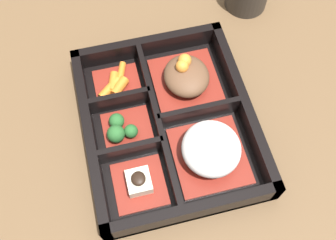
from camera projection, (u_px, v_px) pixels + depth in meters
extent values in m
plane|color=brown|center=(168.00, 127.00, 0.61)|extent=(3.00, 3.00, 0.00)
cube|color=black|center=(168.00, 126.00, 0.60)|extent=(0.29, 0.25, 0.01)
cube|color=black|center=(91.00, 138.00, 0.58)|extent=(0.29, 0.01, 0.04)
cube|color=black|center=(242.00, 105.00, 0.60)|extent=(0.29, 0.01, 0.04)
cube|color=black|center=(148.00, 48.00, 0.65)|extent=(0.01, 0.25, 0.04)
cube|color=black|center=(193.00, 211.00, 0.53)|extent=(0.01, 0.25, 0.04)
cube|color=black|center=(158.00, 123.00, 0.59)|extent=(0.27, 0.01, 0.04)
cube|color=black|center=(121.00, 102.00, 0.60)|extent=(0.01, 0.09, 0.04)
cube|color=black|center=(132.00, 151.00, 0.57)|extent=(0.01, 0.09, 0.04)
cube|color=black|center=(198.00, 114.00, 0.59)|extent=(0.01, 0.13, 0.04)
cube|color=maroon|center=(186.00, 82.00, 0.63)|extent=(0.11, 0.10, 0.01)
ellipsoid|color=brown|center=(186.00, 76.00, 0.62)|extent=(0.08, 0.07, 0.03)
sphere|color=orange|center=(182.00, 66.00, 0.60)|extent=(0.02, 0.02, 0.02)
sphere|color=orange|center=(185.00, 60.00, 0.61)|extent=(0.02, 0.02, 0.02)
cube|color=maroon|center=(209.00, 156.00, 0.57)|extent=(0.11, 0.10, 0.01)
ellipsoid|color=silver|center=(211.00, 149.00, 0.55)|extent=(0.09, 0.08, 0.05)
cube|color=maroon|center=(117.00, 83.00, 0.63)|extent=(0.06, 0.07, 0.01)
cylinder|color=orange|center=(121.00, 75.00, 0.63)|extent=(0.05, 0.03, 0.01)
cylinder|color=orange|center=(113.00, 82.00, 0.62)|extent=(0.04, 0.02, 0.01)
cylinder|color=orange|center=(120.00, 87.00, 0.62)|extent=(0.03, 0.03, 0.02)
cylinder|color=orange|center=(110.00, 88.00, 0.61)|extent=(0.04, 0.04, 0.01)
cube|color=maroon|center=(127.00, 129.00, 0.59)|extent=(0.06, 0.07, 0.01)
sphere|color=#265B28|center=(117.00, 121.00, 0.58)|extent=(0.02, 0.02, 0.02)
sphere|color=#265B28|center=(131.00, 131.00, 0.58)|extent=(0.02, 0.02, 0.02)
sphere|color=#265B28|center=(116.00, 134.00, 0.57)|extent=(0.03, 0.03, 0.03)
cube|color=maroon|center=(140.00, 184.00, 0.55)|extent=(0.08, 0.07, 0.01)
cube|color=beige|center=(139.00, 182.00, 0.54)|extent=(0.04, 0.03, 0.02)
ellipsoid|color=black|center=(138.00, 179.00, 0.53)|extent=(0.02, 0.02, 0.01)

